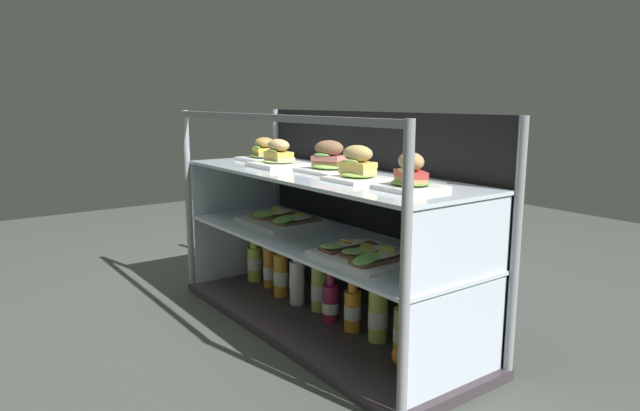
% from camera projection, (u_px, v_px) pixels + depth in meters
% --- Properties ---
extents(ground_plane, '(6.00, 6.00, 0.02)m').
position_uv_depth(ground_plane, '(320.00, 329.00, 2.22)').
color(ground_plane, '#404640').
rests_on(ground_plane, ground).
extents(case_base_deck, '(1.43, 0.50, 0.04)m').
position_uv_depth(case_base_deck, '(320.00, 322.00, 2.22)').
color(case_base_deck, '#3A3136').
rests_on(case_base_deck, ground).
extents(case_frame, '(1.43, 0.50, 0.84)m').
position_uv_depth(case_frame, '(352.00, 209.00, 2.23)').
color(case_frame, gray).
rests_on(case_frame, ground).
extents(riser_lower_tier, '(1.37, 0.44, 0.32)m').
position_uv_depth(riser_lower_tier, '(320.00, 280.00, 2.19)').
color(riser_lower_tier, silver).
rests_on(riser_lower_tier, case_base_deck).
extents(shelf_lower_glass, '(1.39, 0.46, 0.01)m').
position_uv_depth(shelf_lower_glass, '(320.00, 239.00, 2.16)').
color(shelf_lower_glass, silver).
rests_on(shelf_lower_glass, riser_lower_tier).
extents(riser_upper_tier, '(1.37, 0.44, 0.24)m').
position_uv_depth(riser_upper_tier, '(320.00, 207.00, 2.13)').
color(riser_upper_tier, silver).
rests_on(riser_upper_tier, shelf_lower_glass).
extents(shelf_upper_glass, '(1.39, 0.46, 0.01)m').
position_uv_depth(shelf_upper_glass, '(320.00, 174.00, 2.11)').
color(shelf_upper_glass, silver).
rests_on(shelf_upper_glass, riser_upper_tier).
extents(plated_roll_sandwich_near_left_corner, '(0.20, 0.20, 0.10)m').
position_uv_depth(plated_roll_sandwich_near_left_corner, '(264.00, 152.00, 2.53)').
color(plated_roll_sandwich_near_left_corner, white).
rests_on(plated_roll_sandwich_near_left_corner, shelf_upper_glass).
extents(plated_roll_sandwich_far_right, '(0.20, 0.20, 0.11)m').
position_uv_depth(plated_roll_sandwich_far_right, '(279.00, 157.00, 2.28)').
color(plated_roll_sandwich_far_right, white).
rests_on(plated_roll_sandwich_far_right, shelf_upper_glass).
extents(plated_roll_sandwich_left_of_center, '(0.20, 0.20, 0.12)m').
position_uv_depth(plated_roll_sandwich_left_of_center, '(330.00, 161.00, 2.12)').
color(plated_roll_sandwich_left_of_center, white).
rests_on(plated_roll_sandwich_left_of_center, shelf_upper_glass).
extents(plated_roll_sandwich_near_right_corner, '(0.18, 0.18, 0.12)m').
position_uv_depth(plated_roll_sandwich_near_right_corner, '(357.00, 168.00, 1.89)').
color(plated_roll_sandwich_near_right_corner, white).
rests_on(plated_roll_sandwich_near_right_corner, shelf_upper_glass).
extents(plated_roll_sandwich_center, '(0.18, 0.18, 0.11)m').
position_uv_depth(plated_roll_sandwich_center, '(410.00, 175.00, 1.70)').
color(plated_roll_sandwich_center, white).
rests_on(plated_roll_sandwich_center, shelf_upper_glass).
extents(open_sandwich_tray_mid_right, '(0.34, 0.29, 0.05)m').
position_uv_depth(open_sandwich_tray_mid_right, '(282.00, 218.00, 2.42)').
color(open_sandwich_tray_mid_right, white).
rests_on(open_sandwich_tray_mid_right, shelf_lower_glass).
extents(open_sandwich_tray_far_right, '(0.34, 0.29, 0.05)m').
position_uv_depth(open_sandwich_tray_far_right, '(366.00, 254.00, 1.87)').
color(open_sandwich_tray_far_right, white).
rests_on(open_sandwich_tray_far_right, shelf_lower_glass).
extents(juice_bottle_back_left, '(0.07, 0.07, 0.22)m').
position_uv_depth(juice_bottle_back_left, '(255.00, 262.00, 2.67)').
color(juice_bottle_back_left, '#BDD749').
rests_on(juice_bottle_back_left, case_base_deck).
extents(juice_bottle_near_post, '(0.06, 0.06, 0.23)m').
position_uv_depth(juice_bottle_near_post, '(270.00, 267.00, 2.57)').
color(juice_bottle_near_post, orange).
rests_on(juice_bottle_near_post, case_base_deck).
extents(juice_bottle_tucked_behind, '(0.07, 0.07, 0.23)m').
position_uv_depth(juice_bottle_tucked_behind, '(281.00, 275.00, 2.45)').
color(juice_bottle_tucked_behind, orange).
rests_on(juice_bottle_tucked_behind, case_base_deck).
extents(juice_bottle_back_center, '(0.06, 0.06, 0.23)m').
position_uv_depth(juice_bottle_back_center, '(297.00, 281.00, 2.36)').
color(juice_bottle_back_center, white).
rests_on(juice_bottle_back_center, case_base_deck).
extents(juice_bottle_front_fourth, '(0.07, 0.07, 0.24)m').
position_uv_depth(juice_bottle_front_fourth, '(320.00, 287.00, 2.28)').
color(juice_bottle_front_fourth, '#B5CB54').
rests_on(juice_bottle_front_fourth, case_base_deck).
extents(juice_bottle_front_second, '(0.06, 0.06, 0.21)m').
position_uv_depth(juice_bottle_front_second, '(330.00, 302.00, 2.17)').
color(juice_bottle_front_second, '#971E44').
rests_on(juice_bottle_front_second, case_base_deck).
extents(juice_bottle_front_middle, '(0.06, 0.06, 0.21)m').
position_uv_depth(juice_bottle_front_middle, '(353.00, 309.00, 2.08)').
color(juice_bottle_front_middle, orange).
rests_on(juice_bottle_front_middle, case_base_deck).
extents(juice_bottle_back_right, '(0.07, 0.07, 0.24)m').
position_uv_depth(juice_bottle_back_right, '(378.00, 314.00, 1.99)').
color(juice_bottle_back_right, '#BED351').
rests_on(juice_bottle_back_right, case_base_deck).
extents(juice_bottle_front_left_end, '(0.07, 0.07, 0.22)m').
position_uv_depth(juice_bottle_front_left_end, '(403.00, 329.00, 1.89)').
color(juice_bottle_front_left_end, '#B9CB4C').
rests_on(juice_bottle_front_left_end, case_base_deck).
extents(orange_fruit_beside_bottles, '(0.08, 0.08, 0.08)m').
position_uv_depth(orange_fruit_beside_bottles, '(404.00, 355.00, 1.80)').
color(orange_fruit_beside_bottles, orange).
rests_on(orange_fruit_beside_bottles, case_base_deck).
extents(orange_fruit_near_left_post, '(0.08, 0.08, 0.08)m').
position_uv_depth(orange_fruit_near_left_post, '(444.00, 363.00, 1.75)').
color(orange_fruit_near_left_post, orange).
rests_on(orange_fruit_near_left_post, case_base_deck).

